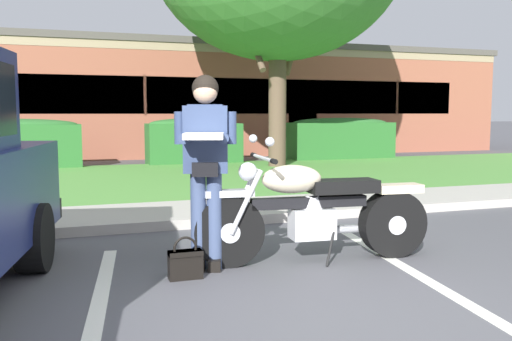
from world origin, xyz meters
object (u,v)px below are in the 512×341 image
hedge_left (16,143)px  hedge_center_left (194,140)px  brick_building (127,101)px  hedge_center_right (341,138)px  rider_person (206,156)px  handbag (185,262)px  motorcycle (323,210)px

hedge_left → hedge_center_left: bearing=0.0°
brick_building → hedge_center_right: bearing=-51.7°
rider_person → handbag: bearing=-137.4°
rider_person → hedge_center_right: rider_person is taller
rider_person → hedge_center_right: size_ratio=0.54×
hedge_center_right → brick_building: size_ratio=0.12×
handbag → hedge_left: bearing=101.3°
handbag → hedge_center_left: hedge_center_left is taller
motorcycle → hedge_center_right: bearing=61.3°
motorcycle → handbag: 1.38m
motorcycle → handbag: (-1.33, -0.14, -0.34)m
motorcycle → hedge_center_left: size_ratio=0.90×
rider_person → hedge_left: bearing=102.8°
motorcycle → hedge_center_right: (5.46, 9.95, 0.17)m
motorcycle → hedge_center_left: (1.06, 9.95, 0.17)m
hedge_center_left → rider_person: bearing=-102.3°
rider_person → hedge_center_left: rider_person is taller
motorcycle → hedge_center_left: 10.01m
rider_person → motorcycle: bearing=-4.2°
handbag → hedge_center_right: 12.17m
motorcycle → brick_building: brick_building is taller
rider_person → hedge_center_left: 10.11m
handbag → hedge_center_left: bearing=76.7°
brick_building → hedge_left: bearing=-116.6°
rider_person → hedge_left: (-2.25, 9.87, -0.36)m
hedge_center_left → brick_building: brick_building is taller
handbag → hedge_left: hedge_left is taller
handbag → brick_building: size_ratio=0.01×
hedge_left → hedge_center_left: same height
hedge_left → hedge_center_left: 4.40m
rider_person → brick_building: brick_building is taller
motorcycle → hedge_left: 10.50m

